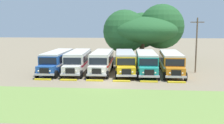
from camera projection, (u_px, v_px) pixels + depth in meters
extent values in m
plane|color=#84755B|center=(107.00, 84.00, 28.92)|extent=(220.00, 220.00, 0.00)
cube|color=olive|center=(97.00, 103.00, 21.68)|extent=(80.00, 10.09, 0.01)
cube|color=#23519E|center=(58.00, 60.00, 36.85)|extent=(2.73, 9.26, 2.10)
cube|color=silver|center=(58.00, 61.00, 36.88)|extent=(2.77, 9.28, 0.24)
cube|color=black|center=(67.00, 56.00, 36.99)|extent=(0.24, 8.00, 0.80)
cube|color=black|center=(50.00, 56.00, 37.17)|extent=(0.24, 8.00, 0.80)
cube|color=beige|center=(58.00, 52.00, 36.69)|extent=(2.65, 9.16, 0.22)
cube|color=#23519E|center=(46.00, 70.00, 31.69)|extent=(2.24, 1.46, 1.05)
cube|color=black|center=(44.00, 71.00, 30.95)|extent=(1.10, 0.13, 0.70)
cube|color=#B7B7BC|center=(44.00, 75.00, 30.97)|extent=(2.40, 0.26, 0.24)
cube|color=black|center=(48.00, 61.00, 32.21)|extent=(2.20, 0.12, 0.84)
cube|color=silver|center=(66.00, 57.00, 41.43)|extent=(0.90, 0.08, 1.30)
sphere|color=#EAE5C6|center=(50.00, 71.00, 30.86)|extent=(0.20, 0.20, 0.20)
sphere|color=#EAE5C6|center=(38.00, 71.00, 30.95)|extent=(0.20, 0.20, 0.20)
cylinder|color=black|center=(56.00, 74.00, 31.78)|extent=(0.31, 1.01, 1.00)
cylinder|color=black|center=(37.00, 74.00, 31.94)|extent=(0.31, 1.01, 1.00)
cylinder|color=black|center=(71.00, 64.00, 39.88)|extent=(0.31, 1.01, 1.00)
cylinder|color=black|center=(56.00, 64.00, 40.05)|extent=(0.31, 1.01, 1.00)
cube|color=silver|center=(79.00, 60.00, 36.76)|extent=(2.99, 9.32, 2.10)
cube|color=maroon|center=(79.00, 61.00, 36.78)|extent=(3.02, 9.34, 0.24)
cube|color=black|center=(88.00, 57.00, 36.93)|extent=(0.47, 7.99, 0.80)
cube|color=black|center=(70.00, 56.00, 37.04)|extent=(0.47, 7.99, 0.80)
cube|color=beige|center=(78.00, 52.00, 36.60)|extent=(2.91, 9.22, 0.22)
cube|color=silver|center=(71.00, 70.00, 31.59)|extent=(2.27, 1.52, 1.05)
cube|color=black|center=(70.00, 71.00, 30.85)|extent=(1.10, 0.16, 0.70)
cube|color=#B7B7BC|center=(70.00, 75.00, 30.87)|extent=(2.41, 0.33, 0.24)
cube|color=black|center=(72.00, 61.00, 32.11)|extent=(2.20, 0.18, 0.84)
cube|color=maroon|center=(84.00, 57.00, 41.35)|extent=(0.90, 0.11, 1.30)
sphere|color=#EAE5C6|center=(76.00, 71.00, 30.77)|extent=(0.20, 0.20, 0.20)
sphere|color=#EAE5C6|center=(64.00, 71.00, 30.83)|extent=(0.20, 0.20, 0.20)
cylinder|color=black|center=(81.00, 74.00, 31.71)|extent=(0.33, 1.01, 1.00)
cylinder|color=black|center=(62.00, 74.00, 31.81)|extent=(0.33, 1.01, 1.00)
cylinder|color=black|center=(90.00, 65.00, 39.82)|extent=(0.33, 1.01, 1.00)
cylinder|color=black|center=(74.00, 64.00, 39.92)|extent=(0.33, 1.01, 1.00)
cube|color=silver|center=(102.00, 60.00, 36.54)|extent=(2.69, 9.25, 2.10)
cube|color=red|center=(102.00, 62.00, 36.56)|extent=(2.72, 9.27, 0.24)
cube|color=black|center=(111.00, 57.00, 36.67)|extent=(0.21, 8.00, 0.80)
cube|color=black|center=(94.00, 57.00, 36.86)|extent=(0.21, 8.00, 0.80)
cube|color=beige|center=(102.00, 52.00, 36.38)|extent=(2.61, 9.15, 0.22)
cube|color=silver|center=(97.00, 71.00, 31.38)|extent=(2.23, 1.45, 1.05)
cube|color=black|center=(97.00, 71.00, 30.64)|extent=(1.10, 0.12, 0.70)
cube|color=#B7B7BC|center=(96.00, 75.00, 30.66)|extent=(2.40, 0.25, 0.24)
cube|color=black|center=(98.00, 61.00, 31.90)|extent=(2.20, 0.11, 0.84)
cube|color=red|center=(106.00, 57.00, 41.11)|extent=(0.90, 0.08, 1.30)
sphere|color=#EAE5C6|center=(102.00, 72.00, 30.54)|extent=(0.20, 0.20, 0.20)
sphere|color=#EAE5C6|center=(91.00, 71.00, 30.64)|extent=(0.20, 0.20, 0.20)
cylinder|color=black|center=(107.00, 75.00, 31.46)|extent=(0.30, 1.01, 1.00)
cylinder|color=black|center=(88.00, 75.00, 31.64)|extent=(0.30, 1.01, 1.00)
cylinder|color=black|center=(112.00, 65.00, 39.56)|extent=(0.30, 1.01, 1.00)
cylinder|color=black|center=(97.00, 65.00, 39.73)|extent=(0.30, 1.01, 1.00)
cube|color=yellow|center=(125.00, 61.00, 36.17)|extent=(3.17, 9.36, 2.10)
cube|color=black|center=(125.00, 62.00, 36.19)|extent=(3.20, 9.38, 0.24)
cube|color=black|center=(134.00, 57.00, 36.37)|extent=(0.63, 7.98, 0.80)
cube|color=black|center=(116.00, 57.00, 36.42)|extent=(0.63, 7.98, 0.80)
cube|color=#B2B2B7|center=(125.00, 53.00, 36.01)|extent=(3.08, 9.25, 0.22)
cube|color=yellow|center=(126.00, 71.00, 30.99)|extent=(2.30, 1.56, 1.05)
cube|color=black|center=(126.00, 72.00, 30.26)|extent=(1.10, 0.18, 0.70)
cube|color=#B7B7BC|center=(126.00, 76.00, 30.28)|extent=(2.41, 0.38, 0.24)
cube|color=black|center=(126.00, 62.00, 31.51)|extent=(2.20, 0.22, 0.84)
cube|color=black|center=(124.00, 58.00, 40.76)|extent=(0.90, 0.13, 1.30)
sphere|color=#EAE5C6|center=(132.00, 72.00, 30.19)|extent=(0.20, 0.20, 0.20)
sphere|color=#EAE5C6|center=(120.00, 72.00, 30.22)|extent=(0.20, 0.20, 0.20)
cylinder|color=black|center=(136.00, 75.00, 31.14)|extent=(0.35, 1.02, 1.00)
cylinder|color=black|center=(116.00, 75.00, 31.19)|extent=(0.35, 1.02, 1.00)
cylinder|color=black|center=(132.00, 65.00, 39.26)|extent=(0.35, 1.02, 1.00)
cylinder|color=black|center=(116.00, 65.00, 39.31)|extent=(0.35, 1.02, 1.00)
cube|color=teal|center=(146.00, 61.00, 35.73)|extent=(2.75, 9.27, 2.10)
cube|color=white|center=(146.00, 62.00, 35.75)|extent=(2.78, 9.29, 0.24)
cube|color=black|center=(155.00, 57.00, 35.87)|extent=(0.26, 8.00, 0.80)
cube|color=black|center=(137.00, 57.00, 36.04)|extent=(0.26, 8.00, 0.80)
cube|color=beige|center=(146.00, 53.00, 35.57)|extent=(2.67, 9.16, 0.22)
cube|color=teal|center=(149.00, 72.00, 30.56)|extent=(2.24, 1.46, 1.05)
cube|color=black|center=(149.00, 73.00, 29.83)|extent=(1.10, 0.13, 0.70)
cube|color=#B7B7BC|center=(149.00, 76.00, 29.85)|extent=(2.40, 0.27, 0.24)
cube|color=black|center=(148.00, 62.00, 31.09)|extent=(2.20, 0.12, 0.84)
cube|color=white|center=(144.00, 58.00, 40.31)|extent=(0.90, 0.08, 1.30)
sphere|color=#EAE5C6|center=(155.00, 73.00, 29.73)|extent=(0.20, 0.20, 0.20)
sphere|color=#EAE5C6|center=(143.00, 73.00, 29.83)|extent=(0.20, 0.20, 0.20)
cylinder|color=black|center=(159.00, 76.00, 30.65)|extent=(0.31, 1.01, 1.00)
cylinder|color=black|center=(138.00, 76.00, 30.82)|extent=(0.31, 1.01, 1.00)
cylinder|color=black|center=(153.00, 66.00, 38.76)|extent=(0.31, 1.01, 1.00)
cylinder|color=black|center=(137.00, 65.00, 38.92)|extent=(0.31, 1.01, 1.00)
cube|color=orange|center=(171.00, 62.00, 35.43)|extent=(2.68, 9.25, 2.10)
cube|color=white|center=(171.00, 63.00, 35.45)|extent=(2.71, 9.27, 0.24)
cube|color=black|center=(180.00, 58.00, 35.51)|extent=(0.20, 8.00, 0.80)
cube|color=black|center=(161.00, 58.00, 35.80)|extent=(0.20, 8.00, 0.80)
cube|color=beige|center=(171.00, 53.00, 35.27)|extent=(2.60, 9.15, 0.22)
cube|color=orange|center=(175.00, 72.00, 30.29)|extent=(2.23, 1.44, 1.05)
cube|color=black|center=(176.00, 73.00, 29.56)|extent=(1.10, 0.12, 0.70)
cube|color=#B7B7BC|center=(176.00, 77.00, 29.58)|extent=(2.40, 0.25, 0.24)
cube|color=black|center=(175.00, 63.00, 30.81)|extent=(2.20, 0.10, 0.84)
cube|color=white|center=(167.00, 58.00, 39.99)|extent=(0.90, 0.08, 1.30)
sphere|color=#EAE5C6|center=(183.00, 73.00, 29.43)|extent=(0.20, 0.20, 0.20)
sphere|color=#EAE5C6|center=(170.00, 73.00, 29.59)|extent=(0.20, 0.20, 0.20)
cylinder|color=black|center=(186.00, 77.00, 30.32)|extent=(0.30, 1.01, 1.00)
cylinder|color=black|center=(165.00, 76.00, 30.60)|extent=(0.30, 1.01, 1.00)
cylinder|color=black|center=(177.00, 66.00, 38.39)|extent=(0.30, 1.01, 1.00)
cylinder|color=black|center=(160.00, 66.00, 38.66)|extent=(0.30, 1.01, 1.00)
cube|color=yellow|center=(43.00, 79.00, 30.83)|extent=(2.00, 0.36, 0.15)
cube|color=yellow|center=(68.00, 80.00, 30.54)|extent=(2.00, 0.36, 0.15)
cube|color=yellow|center=(95.00, 80.00, 30.24)|extent=(2.00, 0.36, 0.15)
cube|color=yellow|center=(121.00, 81.00, 29.95)|extent=(2.00, 0.36, 0.15)
cube|color=yellow|center=(149.00, 82.00, 29.65)|extent=(2.00, 0.36, 0.15)
cube|color=yellow|center=(177.00, 82.00, 29.36)|extent=(2.00, 0.36, 0.15)
cylinder|color=brown|center=(142.00, 51.00, 46.82)|extent=(0.88, 0.88, 3.76)
ellipsoid|color=#235628|center=(142.00, 30.00, 46.31)|extent=(12.58, 12.25, 4.82)
sphere|color=#235628|center=(162.00, 27.00, 47.35)|extent=(8.12, 8.12, 8.12)
sphere|color=#235628|center=(125.00, 31.00, 45.68)|extent=(7.59, 7.59, 7.59)
sphere|color=#235628|center=(142.00, 30.00, 49.79)|extent=(6.73, 6.73, 6.73)
cylinder|color=brown|center=(196.00, 45.00, 35.36)|extent=(0.20, 0.20, 7.46)
cube|color=brown|center=(197.00, 22.00, 34.93)|extent=(1.80, 0.12, 0.12)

